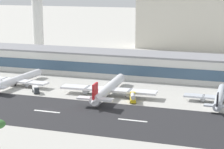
% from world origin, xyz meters
% --- Properties ---
extents(ground_plane, '(1400.00, 1400.00, 0.00)m').
position_xyz_m(ground_plane, '(0.00, 0.00, 0.00)').
color(ground_plane, '#B2AFA8').
extents(runway_strip, '(800.00, 40.08, 0.08)m').
position_xyz_m(runway_strip, '(0.00, -1.76, 0.04)').
color(runway_strip, '#262628').
rests_on(runway_strip, ground_plane).
extents(runway_centreline_dash_4, '(12.00, 1.20, 0.01)m').
position_xyz_m(runway_centreline_dash_4, '(1.75, -1.76, 0.09)').
color(runway_centreline_dash_4, white).
rests_on(runway_centreline_dash_4, runway_strip).
extents(runway_centreline_dash_5, '(12.00, 1.20, 0.01)m').
position_xyz_m(runway_centreline_dash_5, '(39.15, -1.76, 0.09)').
color(runway_centreline_dash_5, white).
rests_on(runway_centreline_dash_5, runway_strip).
extents(terminal_building, '(204.56, 22.68, 13.75)m').
position_xyz_m(terminal_building, '(18.64, 74.57, 6.88)').
color(terminal_building, silver).
rests_on(terminal_building, ground_plane).
extents(control_tower, '(16.60, 16.60, 49.75)m').
position_xyz_m(control_tower, '(-67.34, 123.03, 30.09)').
color(control_tower, silver).
rests_on(control_tower, ground_plane).
extents(distant_hotel_block, '(113.50, 25.52, 42.62)m').
position_xyz_m(distant_hotel_block, '(50.99, 186.44, 21.31)').
color(distant_hotel_block, beige).
rests_on(distant_hotel_block, ground_plane).
extents(airliner_navy_tail_gate_0, '(36.74, 45.38, 9.48)m').
position_xyz_m(airliner_navy_tail_gate_0, '(-33.67, 32.87, 3.02)').
color(airliner_navy_tail_gate_0, white).
rests_on(airliner_navy_tail_gate_0, ground_plane).
extents(airliner_red_tail_gate_1, '(47.27, 51.64, 10.77)m').
position_xyz_m(airliner_red_tail_gate_1, '(18.59, 28.82, 3.43)').
color(airliner_red_tail_gate_1, white).
rests_on(airliner_red_tail_gate_1, ground_plane).
extents(airliner_black_tail_gate_2, '(32.17, 40.44, 8.44)m').
position_xyz_m(airliner_black_tail_gate_2, '(70.34, 32.94, 2.69)').
color(airliner_black_tail_gate_2, silver).
rests_on(airliner_black_tail_gate_2, ground_plane).
extents(service_fuel_truck_0, '(4.92, 8.89, 3.95)m').
position_xyz_m(service_fuel_truck_0, '(32.43, 23.66, 2.03)').
color(service_fuel_truck_0, gold).
rests_on(service_fuel_truck_0, ground_plane).
extents(service_box_truck_1, '(5.66, 6.16, 3.25)m').
position_xyz_m(service_box_truck_1, '(-16.96, 23.57, 1.79)').
color(service_box_truck_1, '#2D3338').
rests_on(service_box_truck_1, ground_plane).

